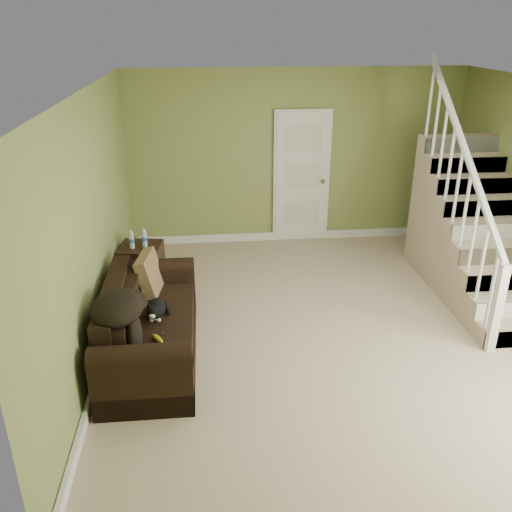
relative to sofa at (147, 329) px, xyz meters
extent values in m
cube|color=tan|center=(2.01, 0.36, -0.31)|extent=(5.00, 5.50, 0.01)
cube|color=white|center=(2.01, 0.36, 2.29)|extent=(5.00, 5.50, 0.01)
cube|color=olive|center=(2.01, 3.11, 0.99)|extent=(5.00, 0.04, 2.60)
cube|color=olive|center=(2.01, -2.39, 0.99)|extent=(5.00, 0.04, 2.60)
cube|color=olive|center=(-0.49, 0.36, 0.99)|extent=(0.04, 5.50, 2.60)
cube|color=white|center=(2.01, 3.08, -0.25)|extent=(5.00, 0.04, 0.12)
cube|color=white|center=(-0.46, 0.36, -0.25)|extent=(0.04, 5.50, 0.12)
cube|color=white|center=(2.11, 3.07, 0.70)|extent=(0.86, 0.05, 2.02)
cube|color=white|center=(2.11, 3.05, 0.69)|extent=(0.78, 0.04, 1.96)
sphere|color=olive|center=(2.43, 3.01, 0.64)|extent=(0.07, 0.07, 0.07)
cylinder|color=white|center=(3.56, -0.11, 0.34)|extent=(0.04, 0.04, 0.90)
cube|color=tan|center=(4.01, 0.16, -0.11)|extent=(1.00, 0.27, 0.40)
cylinder|color=white|center=(3.56, 0.16, 0.54)|extent=(0.04, 0.04, 0.90)
cube|color=tan|center=(4.01, 0.43, -0.01)|extent=(1.00, 0.27, 0.60)
cylinder|color=white|center=(3.56, 0.43, 0.74)|extent=(0.04, 0.04, 0.90)
cube|color=tan|center=(4.01, 0.70, 0.09)|extent=(1.00, 0.27, 0.80)
cylinder|color=white|center=(3.56, 0.70, 0.94)|extent=(0.04, 0.04, 0.90)
cube|color=tan|center=(4.01, 0.97, 0.19)|extent=(1.00, 0.27, 1.00)
cylinder|color=white|center=(3.56, 0.97, 1.14)|extent=(0.04, 0.04, 0.90)
cube|color=tan|center=(4.01, 1.24, 0.29)|extent=(1.00, 0.27, 1.20)
cylinder|color=white|center=(3.56, 1.24, 1.34)|extent=(0.04, 0.04, 0.90)
cube|color=tan|center=(4.01, 1.51, 0.39)|extent=(1.00, 0.27, 1.40)
cylinder|color=white|center=(3.56, 1.51, 1.54)|extent=(0.04, 0.04, 0.90)
cube|color=tan|center=(4.01, 1.78, 0.49)|extent=(1.00, 0.27, 1.60)
cylinder|color=white|center=(3.56, 1.78, 1.74)|extent=(0.04, 0.04, 0.90)
cube|color=tan|center=(4.01, 2.05, 0.59)|extent=(1.00, 0.27, 1.80)
cylinder|color=white|center=(3.56, 2.05, 1.94)|extent=(0.04, 0.04, 0.90)
cube|color=white|center=(3.56, -0.26, 0.19)|extent=(0.09, 0.09, 1.00)
cube|color=white|center=(3.56, 0.97, 1.59)|extent=(0.06, 2.46, 1.84)
cube|color=black|center=(0.04, 0.00, -0.19)|extent=(0.88, 2.03, 0.23)
cube|color=black|center=(0.14, 0.00, 0.03)|extent=(0.67, 1.53, 0.20)
cube|color=black|center=(0.04, -0.90, -0.02)|extent=(0.88, 0.23, 0.57)
cube|color=black|center=(0.04, 0.90, -0.02)|extent=(0.88, 0.23, 0.57)
cylinder|color=black|center=(0.04, -0.90, 0.27)|extent=(0.88, 0.23, 0.23)
cylinder|color=black|center=(0.04, 0.90, 0.27)|extent=(0.88, 0.23, 0.23)
cube|color=black|center=(-0.30, 0.00, 0.21)|extent=(0.18, 1.57, 0.58)
cube|color=black|center=(-0.16, 0.00, 0.28)|extent=(0.13, 1.52, 0.32)
cube|color=black|center=(-0.20, 1.52, 0.00)|extent=(0.58, 0.58, 0.61)
cylinder|color=silver|center=(-0.28, 1.46, 0.40)|extent=(0.06, 0.06, 0.20)
cylinder|color=#2C58AE|center=(-0.28, 1.46, 0.40)|extent=(0.07, 0.07, 0.05)
cylinder|color=white|center=(-0.28, 1.46, 0.52)|extent=(0.03, 0.03, 0.03)
cylinder|color=silver|center=(-0.13, 1.50, 0.40)|extent=(0.06, 0.06, 0.20)
cylinder|color=#2C58AE|center=(-0.13, 1.50, 0.40)|extent=(0.07, 0.07, 0.05)
cylinder|color=white|center=(-0.13, 1.50, 0.52)|extent=(0.03, 0.03, 0.03)
ellipsoid|color=black|center=(0.11, 0.04, 0.22)|extent=(0.22, 0.35, 0.18)
ellipsoid|color=white|center=(0.11, -0.04, 0.19)|extent=(0.12, 0.15, 0.09)
sphere|color=black|center=(0.11, -0.14, 0.28)|extent=(0.13, 0.13, 0.12)
ellipsoid|color=white|center=(0.11, -0.18, 0.26)|extent=(0.07, 0.06, 0.06)
cone|color=black|center=(0.07, -0.12, 0.34)|extent=(0.05, 0.05, 0.05)
cone|color=black|center=(0.14, -0.12, 0.34)|extent=(0.05, 0.05, 0.05)
cylinder|color=black|center=(0.20, 0.16, 0.15)|extent=(0.08, 0.25, 0.03)
ellipsoid|color=gold|center=(0.15, -0.43, 0.15)|extent=(0.14, 0.18, 0.05)
cube|color=#46311C|center=(0.01, 0.64, 0.30)|extent=(0.31, 0.52, 0.51)
ellipsoid|color=black|center=(-0.18, -0.47, 0.53)|extent=(0.59, 0.70, 0.25)
camera|label=1|loc=(0.65, -4.84, 2.90)|focal=38.00mm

